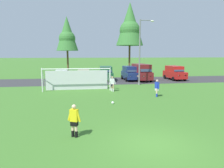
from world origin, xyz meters
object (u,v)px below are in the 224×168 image
(soccer_goal, at_px, (77,79))
(player_striker_near, at_px, (157,88))
(parked_car_slot_left, at_px, (84,76))
(parked_car_slot_center_left, at_px, (106,73))
(parked_car_slot_center, at_px, (130,73))
(parked_car_slot_far_left, at_px, (62,75))
(parked_car_slot_center_right, at_px, (141,72))
(street_lamp, at_px, (141,52))
(referee, at_px, (74,121))
(parked_car_slot_right, at_px, (175,73))
(soccer_ball, at_px, (113,103))
(player_midfield_center, at_px, (112,84))

(soccer_goal, distance_m, player_striker_near, 9.06)
(parked_car_slot_left, relative_size, parked_car_slot_center_left, 0.91)
(parked_car_slot_center, bearing_deg, parked_car_slot_far_left, 177.89)
(parked_car_slot_left, bearing_deg, parked_car_slot_center_right, -2.20)
(soccer_goal, height_order, street_lamp, street_lamp)
(referee, xyz_separation_m, parked_car_slot_right, (14.93, 21.05, 0.29))
(soccer_goal, bearing_deg, player_striker_near, -32.89)
(soccer_ball, height_order, parked_car_slot_right, parked_car_slot_right)
(referee, relative_size, parked_car_slot_center, 0.35)
(referee, xyz_separation_m, parked_car_slot_far_left, (-2.54, 21.74, 0.05))
(soccer_ball, bearing_deg, referee, -113.92)
(soccer_goal, bearing_deg, parked_car_slot_center, 44.03)
(referee, distance_m, parked_car_slot_far_left, 21.88)
(parked_car_slot_far_left, bearing_deg, referee, -83.34)
(referee, relative_size, parked_car_slot_center_left, 0.35)
(parked_car_slot_center_right, bearing_deg, parked_car_slot_right, 4.94)
(parked_car_slot_center, bearing_deg, parked_car_slot_left, -176.40)
(parked_car_slot_left, height_order, street_lamp, street_lamp)
(player_midfield_center, distance_m, street_lamp, 7.12)
(parked_car_slot_far_left, xyz_separation_m, parked_car_slot_right, (17.47, -0.68, 0.24))
(soccer_ball, height_order, player_striker_near, player_striker_near)
(parked_car_slot_left, bearing_deg, soccer_ball, -81.35)
(parked_car_slot_center_left, bearing_deg, street_lamp, -50.67)
(player_midfield_center, relative_size, parked_car_slot_center, 0.35)
(soccer_ball, distance_m, player_midfield_center, 5.85)
(soccer_ball, xyz_separation_m, parked_car_slot_center_right, (6.50, 14.12, 1.23))
(parked_car_slot_right, bearing_deg, referee, -125.34)
(player_midfield_center, xyz_separation_m, parked_car_slot_right, (11.25, 8.86, 0.29))
(player_midfield_center, relative_size, parked_car_slot_right, 0.35)
(soccer_ball, distance_m, parked_car_slot_left, 14.64)
(parked_car_slot_center, bearing_deg, parked_car_slot_right, -2.43)
(soccer_ball, height_order, parked_car_slot_center_right, parked_car_slot_center_right)
(referee, distance_m, parked_car_slot_center_right, 22.60)
(referee, bearing_deg, parked_car_slot_center_right, 65.54)
(player_striker_near, bearing_deg, player_midfield_center, 137.79)
(soccer_ball, relative_size, parked_car_slot_far_left, 0.05)
(parked_car_slot_center_right, height_order, street_lamp, street_lamp)
(parked_car_slot_far_left, xyz_separation_m, parked_car_slot_center, (10.35, -0.38, 0.24))
(parked_car_slot_center, bearing_deg, soccer_goal, -135.97)
(parked_car_slot_left, bearing_deg, player_midfield_center, -70.87)
(parked_car_slot_right, bearing_deg, parked_car_slot_center_left, 177.79)
(soccer_ball, xyz_separation_m, referee, (-2.86, -6.45, 0.71))
(parked_car_slot_left, height_order, parked_car_slot_center, parked_car_slot_center)
(street_lamp, bearing_deg, parked_car_slot_far_left, 153.98)
(soccer_goal, distance_m, parked_car_slot_right, 16.78)
(soccer_goal, distance_m, parked_car_slot_center_right, 11.73)
(parked_car_slot_center_left, bearing_deg, soccer_ball, -94.49)
(player_midfield_center, height_order, parked_car_slot_center_left, parked_car_slot_center_left)
(soccer_ball, relative_size, parked_car_slot_right, 0.05)
(parked_car_slot_right, relative_size, street_lamp, 0.56)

